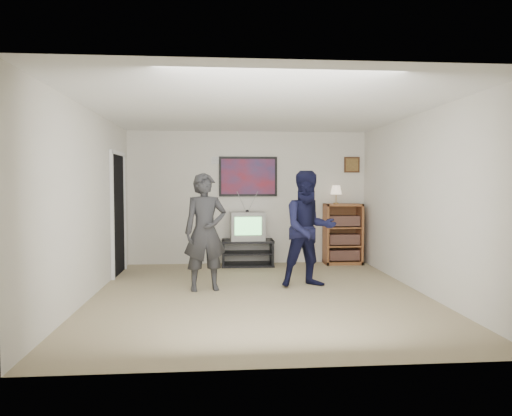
{
  "coord_description": "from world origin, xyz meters",
  "views": [
    {
      "loc": [
        -0.54,
        -6.13,
        1.51
      ],
      "look_at": [
        0.01,
        0.69,
        1.15
      ],
      "focal_mm": 32.0,
      "sensor_mm": 36.0,
      "label": 1
    }
  ],
  "objects": [
    {
      "name": "crt_television",
      "position": [
        -0.03,
        2.23,
        0.74
      ],
      "size": [
        0.63,
        0.54,
        0.52
      ],
      "primitive_type": null,
      "rotation": [
        0.0,
        0.0,
        0.03
      ],
      "color": "gray",
      "rests_on": "media_stand"
    },
    {
      "name": "poster",
      "position": [
        0.0,
        2.48,
        1.65
      ],
      "size": [
        1.1,
        0.03,
        0.75
      ],
      "primitive_type": "cube",
      "color": "black",
      "rests_on": "room_shell"
    },
    {
      "name": "controller_right",
      "position": [
        0.72,
        0.69,
        1.1
      ],
      "size": [
        0.08,
        0.13,
        0.04
      ],
      "primitive_type": "cube",
      "rotation": [
        0.0,
        0.0,
        0.37
      ],
      "color": "white",
      "rests_on": "person_short"
    },
    {
      "name": "person_tall",
      "position": [
        -0.74,
        0.34,
        0.83
      ],
      "size": [
        0.68,
        0.51,
        1.67
      ],
      "primitive_type": "imported",
      "rotation": [
        0.0,
        0.0,
        0.2
      ],
      "color": "#252527",
      "rests_on": "room_shell"
    },
    {
      "name": "air_vent",
      "position": [
        -0.55,
        2.48,
        1.95
      ],
      "size": [
        0.28,
        0.02,
        0.14
      ],
      "primitive_type": "cube",
      "color": "white",
      "rests_on": "room_shell"
    },
    {
      "name": "person_short",
      "position": [
        0.77,
        0.44,
        0.85
      ],
      "size": [
        0.92,
        0.77,
        1.71
      ],
      "primitive_type": "imported",
      "rotation": [
        0.0,
        0.0,
        0.16
      ],
      "color": "black",
      "rests_on": "room_shell"
    },
    {
      "name": "small_picture",
      "position": [
        2.0,
        2.48,
        1.88
      ],
      "size": [
        0.3,
        0.03,
        0.3
      ],
      "primitive_type": "cube",
      "color": "black",
      "rests_on": "room_shell"
    },
    {
      "name": "doorway",
      "position": [
        -2.23,
        1.6,
        1.0
      ],
      "size": [
        0.03,
        0.85,
        2.0
      ],
      "primitive_type": "cube",
      "color": "black",
      "rests_on": "room_shell"
    },
    {
      "name": "table_lamp",
      "position": [
        1.65,
        2.29,
        1.31
      ],
      "size": [
        0.22,
        0.22,
        0.35
      ],
      "primitive_type": null,
      "color": "beige",
      "rests_on": "bookshelf"
    },
    {
      "name": "bookshelf",
      "position": [
        1.78,
        2.28,
        0.57
      ],
      "size": [
        0.69,
        0.4,
        1.14
      ],
      "primitive_type": null,
      "color": "brown",
      "rests_on": "room_shell"
    },
    {
      "name": "room_shell",
      "position": [
        0.0,
        0.35,
        1.25
      ],
      "size": [
        4.51,
        5.0,
        2.51
      ],
      "color": "#7B674E",
      "rests_on": "ground"
    },
    {
      "name": "media_stand",
      "position": [
        -0.03,
        2.23,
        0.24
      ],
      "size": [
        0.97,
        0.55,
        0.48
      ],
      "rotation": [
        0.0,
        0.0,
        -0.02
      ],
      "color": "black",
      "rests_on": "room_shell"
    },
    {
      "name": "controller_left",
      "position": [
        -0.69,
        0.54,
        1.29
      ],
      "size": [
        0.03,
        0.11,
        0.03
      ],
      "primitive_type": "cube",
      "rotation": [
        0.0,
        0.0,
        0.01
      ],
      "color": "white",
      "rests_on": "person_tall"
    }
  ]
}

